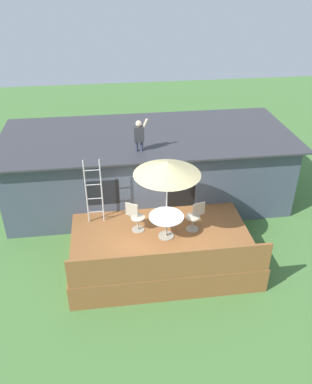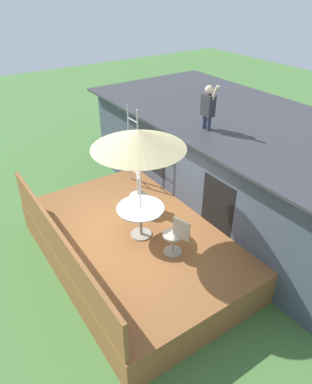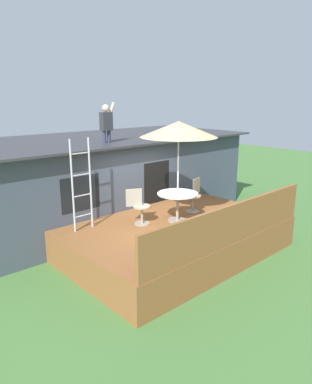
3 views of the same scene
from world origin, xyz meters
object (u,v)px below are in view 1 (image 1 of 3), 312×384
(patio_umbrella, at_px, (167,168))
(patio_chair_right, at_px, (195,217))
(step_ladder, at_px, (94,192))
(person_figure, at_px, (139,134))
(patio_chair_left, at_px, (136,217))
(patio_table, at_px, (166,221))

(patio_umbrella, bearing_deg, patio_chair_right, 16.06)
(step_ladder, xyz_separation_m, person_figure, (1.55, 1.15, 1.37))
(person_figure, relative_size, patio_chair_left, 1.21)
(step_ladder, distance_m, person_figure, 2.37)
(person_figure, height_order, patio_chair_left, person_figure)
(patio_table, relative_size, patio_umbrella, 0.41)
(patio_table, distance_m, patio_umbrella, 1.76)
(patio_umbrella, relative_size, patio_chair_left, 2.76)
(step_ladder, distance_m, patio_chair_left, 1.52)
(person_figure, relative_size, patio_chair_right, 1.21)
(patio_umbrella, bearing_deg, person_figure, 103.73)
(patio_chair_left, height_order, patio_chair_right, same)
(patio_table, bearing_deg, step_ladder, 152.28)
(step_ladder, bearing_deg, patio_chair_left, -26.97)
(patio_table, xyz_separation_m, patio_umbrella, (0.00, -0.00, 1.76))
(step_ladder, height_order, person_figure, person_figure)
(step_ladder, relative_size, patio_chair_left, 2.39)
(step_ladder, xyz_separation_m, patio_chair_left, (1.22, -0.62, -0.64))
(patio_table, relative_size, patio_chair_left, 1.13)
(patio_umbrella, relative_size, step_ladder, 1.15)
(patio_umbrella, xyz_separation_m, patio_chair_left, (-0.88, 0.48, -1.89))
(step_ladder, distance_m, patio_chair_right, 3.22)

